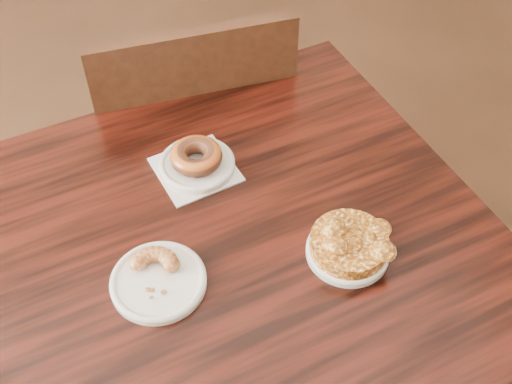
{
  "coord_description": "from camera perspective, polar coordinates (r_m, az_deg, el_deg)",
  "views": [
    {
      "loc": [
        0.06,
        -0.51,
        1.64
      ],
      "look_at": [
        0.16,
        0.23,
        0.8
      ],
      "focal_mm": 45.0,
      "sensor_mm": 36.0,
      "label": 1
    }
  ],
  "objects": [
    {
      "name": "apple_fritter",
      "position": [
        1.09,
        8.29,
        -4.39
      ],
      "size": [
        0.18,
        0.18,
        0.04
      ],
      "primitive_type": null,
      "color": "#4E2008",
      "rests_on": "plate_fritter"
    },
    {
      "name": "cafe_table",
      "position": [
        1.44,
        -1.15,
        -13.41
      ],
      "size": [
        1.11,
        1.11,
        0.75
      ],
      "primitive_type": "cube",
      "rotation": [
        0.0,
        0.0,
        0.32
      ],
      "color": "black",
      "rests_on": "floor"
    },
    {
      "name": "chair_far",
      "position": [
        1.76,
        -6.09,
        5.43
      ],
      "size": [
        0.55,
        0.55,
        0.9
      ],
      "primitive_type": null,
      "rotation": [
        0.0,
        0.0,
        3.3
      ],
      "color": "black",
      "rests_on": "floor"
    },
    {
      "name": "plate_donut",
      "position": [
        1.23,
        -5.26,
        2.43
      ],
      "size": [
        0.15,
        0.15,
        0.01
      ],
      "primitive_type": "cylinder",
      "color": "white",
      "rests_on": "napkin"
    },
    {
      "name": "plate_cruller",
      "position": [
        1.08,
        -8.67,
        -7.9
      ],
      "size": [
        0.16,
        0.16,
        0.01
      ],
      "primitive_type": "cylinder",
      "color": "white",
      "rests_on": "cafe_table"
    },
    {
      "name": "plate_fritter",
      "position": [
        1.11,
        8.14,
        -5.25
      ],
      "size": [
        0.14,
        0.14,
        0.01
      ],
      "primitive_type": "cylinder",
      "color": "white",
      "rests_on": "cafe_table"
    },
    {
      "name": "napkin",
      "position": [
        1.24,
        -5.39,
        2.01
      ],
      "size": [
        0.18,
        0.18,
        0.0
      ],
      "primitive_type": "cube",
      "rotation": [
        0.0,
        0.0,
        0.37
      ],
      "color": "silver",
      "rests_on": "cafe_table"
    },
    {
      "name": "glazed_donut",
      "position": [
        1.22,
        -5.34,
        3.2
      ],
      "size": [
        0.1,
        0.1,
        0.04
      ],
      "primitive_type": "torus",
      "color": "#934615",
      "rests_on": "plate_donut"
    },
    {
      "name": "cruller_fragment",
      "position": [
        1.06,
        -8.78,
        -7.33
      ],
      "size": [
        0.1,
        0.1,
        0.03
      ],
      "primitive_type": null,
      "color": "brown",
      "rests_on": "plate_cruller"
    }
  ]
}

